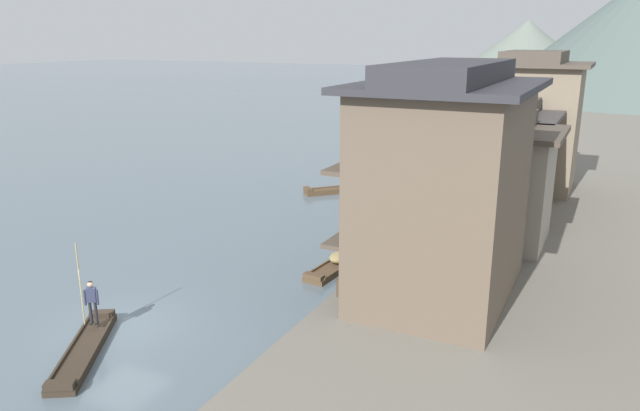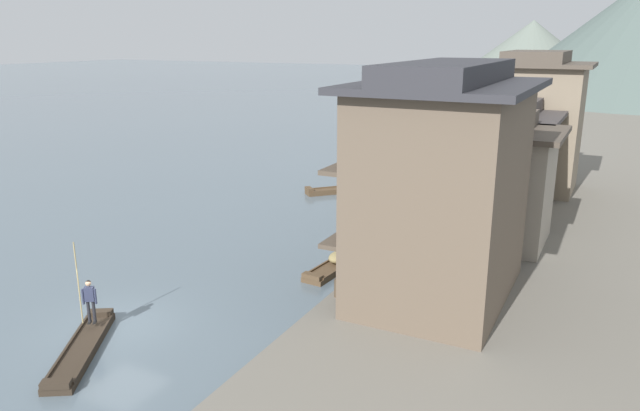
% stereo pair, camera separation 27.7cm
% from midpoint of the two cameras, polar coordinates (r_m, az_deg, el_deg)
% --- Properties ---
extents(ground_plane, '(400.00, 400.00, 0.00)m').
position_cam_midpoint_polar(ground_plane, '(23.19, -18.31, -10.94)').
color(ground_plane, slate).
extents(riverbank_right, '(18.00, 110.00, 0.56)m').
position_cam_midpoint_polar(riverbank_right, '(45.32, 26.04, 1.62)').
color(riverbank_right, '#6B665B').
rests_on(riverbank_right, ground).
extents(boat_foreground_poled, '(3.41, 4.77, 0.42)m').
position_cam_midpoint_polar(boat_foreground_poled, '(21.80, -21.47, -12.65)').
color(boat_foreground_poled, '#33281E').
rests_on(boat_foreground_poled, ground).
extents(boatman_person, '(0.47, 0.44, 3.04)m').
position_cam_midpoint_polar(boatman_person, '(22.44, -20.86, -8.10)').
color(boatman_person, black).
rests_on(boatman_person, boat_foreground_poled).
extents(boat_moored_nearest, '(1.43, 4.98, 0.72)m').
position_cam_midpoint_polar(boat_moored_nearest, '(27.36, 2.16, -5.39)').
color(boat_moored_nearest, brown).
rests_on(boat_moored_nearest, ground).
extents(boat_moored_second, '(4.20, 4.34, 0.51)m').
position_cam_midpoint_polar(boat_moored_second, '(40.42, 2.37, 1.52)').
color(boat_moored_second, brown).
rests_on(boat_moored_second, ground).
extents(boat_moored_third, '(1.35, 5.54, 0.78)m').
position_cam_midpoint_polar(boat_moored_third, '(45.00, 12.18, 2.78)').
color(boat_moored_third, '#232326').
rests_on(boat_moored_third, ground).
extents(boat_moored_far, '(1.08, 3.97, 0.35)m').
position_cam_midpoint_polar(boat_moored_far, '(72.72, 14.58, 7.38)').
color(boat_moored_far, brown).
rests_on(boat_moored_far, ground).
extents(boat_midriver_drifting, '(1.78, 5.68, 0.37)m').
position_cam_midpoint_polar(boat_midriver_drifting, '(35.47, 7.23, -0.71)').
color(boat_midriver_drifting, '#423328').
rests_on(boat_midriver_drifting, ground).
extents(boat_midriver_upstream, '(4.09, 1.04, 0.73)m').
position_cam_midpoint_polar(boat_midriver_upstream, '(60.09, 6.80, 6.24)').
color(boat_midriver_upstream, '#423328').
rests_on(boat_midriver_upstream, ground).
extents(boat_upstream_distant, '(5.38, 2.76, 0.73)m').
position_cam_midpoint_polar(boat_upstream_distant, '(75.64, 11.05, 8.00)').
color(boat_upstream_distant, brown).
rests_on(boat_upstream_distant, ground).
extents(house_waterfront_nearest, '(6.23, 8.38, 8.74)m').
position_cam_midpoint_polar(house_waterfront_nearest, '(22.43, 11.93, 1.85)').
color(house_waterfront_nearest, brown).
rests_on(house_waterfront_nearest, riverbank_right).
extents(house_waterfront_second, '(6.70, 5.48, 6.14)m').
position_cam_midpoint_polar(house_waterfront_second, '(29.78, 16.07, 2.46)').
color(house_waterfront_second, gray).
rests_on(house_waterfront_second, riverbank_right).
extents(house_waterfront_tall, '(5.98, 6.67, 6.14)m').
position_cam_midpoint_polar(house_waterfront_tall, '(35.23, 17.30, 4.34)').
color(house_waterfront_tall, '#7F705B').
rests_on(house_waterfront_tall, riverbank_right).
extents(house_waterfront_narrow, '(7.00, 5.97, 8.74)m').
position_cam_midpoint_polar(house_waterfront_narrow, '(40.88, 19.67, 7.49)').
color(house_waterfront_narrow, '#7F705B').
rests_on(house_waterfront_narrow, riverbank_right).
extents(mooring_post_dock_near, '(0.20, 0.20, 0.72)m').
position_cam_midpoint_polar(mooring_post_dock_near, '(22.94, 1.96, -7.88)').
color(mooring_post_dock_near, '#473828').
rests_on(mooring_post_dock_near, riverbank_right).
extents(mooring_post_dock_mid, '(0.20, 0.20, 0.94)m').
position_cam_midpoint_polar(mooring_post_dock_mid, '(31.31, 9.39, -1.31)').
color(mooring_post_dock_mid, '#473828').
rests_on(mooring_post_dock_mid, riverbank_right).
extents(hill_far_west, '(36.78, 36.78, 13.94)m').
position_cam_midpoint_polar(hill_far_west, '(153.77, 19.58, 13.74)').
color(hill_far_west, slate).
rests_on(hill_far_west, ground).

